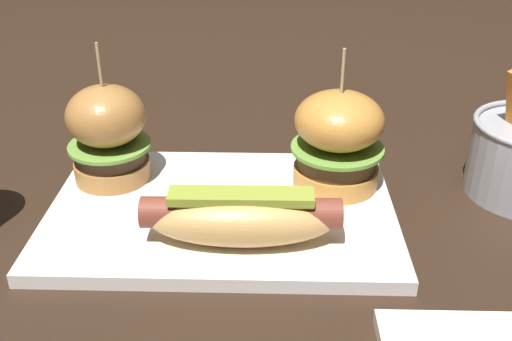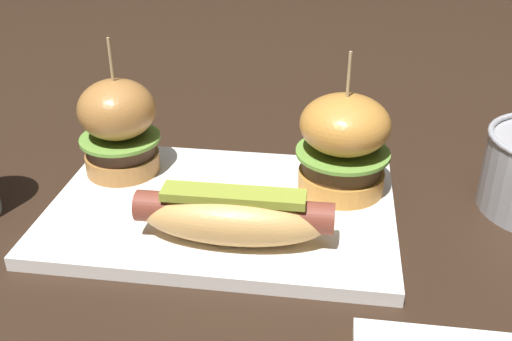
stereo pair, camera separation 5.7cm
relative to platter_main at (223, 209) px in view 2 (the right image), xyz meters
name	(u,v)px [view 2 (the right image)]	position (x,y,z in m)	size (l,w,h in m)	color
ground_plane	(223,215)	(0.00, 0.00, -0.01)	(3.00, 3.00, 0.00)	black
platter_main	(223,209)	(0.00, 0.00, 0.00)	(0.34, 0.23, 0.01)	white
hot_dog	(234,215)	(0.02, -0.06, 0.03)	(0.18, 0.06, 0.05)	tan
slider_left	(119,126)	(-0.12, 0.05, 0.06)	(0.09, 0.09, 0.15)	#B0753B
slider_right	(344,143)	(0.12, 0.05, 0.06)	(0.10, 0.10, 0.15)	#CD893A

